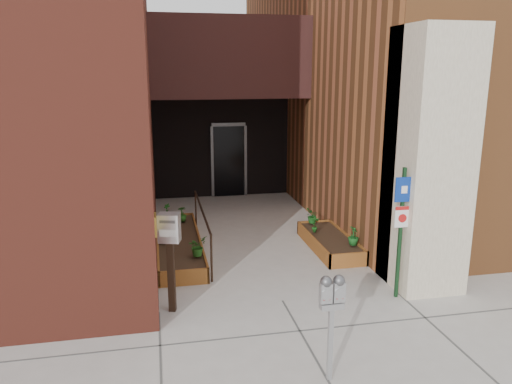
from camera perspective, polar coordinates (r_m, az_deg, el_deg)
ground at (r=8.41m, az=3.05°, el=-12.32°), size 80.00×80.00×0.00m
architecture at (r=14.37m, az=-4.71°, el=18.83°), size 20.00×14.60×10.00m
planter_left at (r=10.63m, az=-8.82°, el=-6.00°), size 0.90×3.60×0.30m
planter_right at (r=10.75m, az=8.42°, el=-5.75°), size 0.80×2.20×0.30m
handrail at (r=10.42m, az=-6.18°, el=-2.76°), size 0.04×3.34×0.90m
parking_meter at (r=6.08m, az=8.67°, el=-12.09°), size 0.30×0.14×1.37m
sign_post at (r=8.37m, az=16.30°, el=-3.02°), size 0.30×0.08×2.21m
payment_dropbox at (r=7.75m, az=-9.82°, el=-5.60°), size 0.36×0.30×1.59m
shrub_left_a at (r=9.45m, az=-6.72°, el=-6.17°), size 0.48×0.48×0.37m
shrub_left_b at (r=10.26m, az=-10.50°, el=-4.72°), size 0.28×0.28×0.37m
shrub_left_c at (r=11.62m, az=-8.44°, el=-2.49°), size 0.23×0.23×0.35m
shrub_left_d at (r=12.05m, az=-10.12°, el=-2.05°), size 0.24×0.24×0.32m
shrub_right_a at (r=10.14m, az=11.07°, el=-4.93°), size 0.27×0.27×0.38m
shrub_right_b at (r=10.80m, az=6.76°, el=-3.67°), size 0.25×0.25×0.36m
shrub_right_c at (r=11.42m, az=6.44°, el=-2.73°), size 0.43×0.43×0.34m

